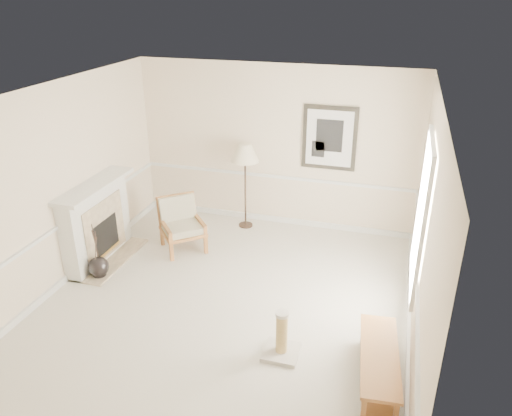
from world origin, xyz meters
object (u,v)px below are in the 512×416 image
Objects in this scene: floor_vase at (99,267)px; bench at (379,363)px; armchair at (181,221)px; floor_lamp at (245,155)px; scratching_post at (281,341)px.

bench is at bearing -13.88° from floor_vase.
floor_lamp reaches higher than armchair.
armchair is 4.10m from bench.
armchair is 0.61× the size of floor_lamp.
armchair is at bearing -127.04° from floor_lamp.
floor_vase is 0.95× the size of armchair.
bench is (4.21, -1.04, 0.10)m from floor_vase.
floor_lamp is 2.59× the size of scratching_post.
bench is at bearing -52.11° from floor_lamp.
floor_vase is 4.34m from bench.
floor_vase is at bearing 163.59° from scratching_post.
floor_vase is 1.50× the size of scratching_post.
armchair is 3.13m from scratching_post.
floor_vase is at bearing 166.12° from bench.
floor_lamp is at bearing 55.08° from floor_vase.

